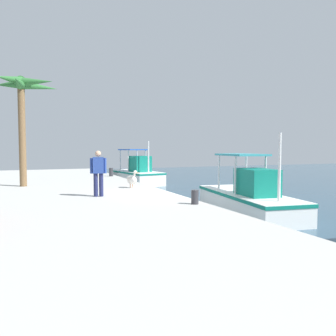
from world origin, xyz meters
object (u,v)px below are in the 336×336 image
(fishing_boat_nearest, at_px, (136,174))
(mooring_bollard_nearest, at_px, (111,172))
(fishing_boat_second, at_px, (248,198))
(pelican, at_px, (132,179))
(palm_tree, at_px, (23,95))
(fisherman_standing, at_px, (98,171))
(mooring_bollard_second, at_px, (195,197))

(fishing_boat_nearest, relative_size, mooring_bollard_nearest, 10.52)
(fishing_boat_nearest, relative_size, fishing_boat_second, 0.93)
(fishing_boat_nearest, distance_m, pelican, 9.46)
(palm_tree, bearing_deg, fishing_boat_nearest, 130.01)
(fisherman_standing, xyz_separation_m, mooring_bollard_second, (2.94, 2.54, -0.72))
(mooring_bollard_nearest, relative_size, mooring_bollard_second, 1.18)
(pelican, distance_m, mooring_bollard_nearest, 6.78)
(mooring_bollard_second, distance_m, palm_tree, 10.14)
(mooring_bollard_nearest, height_order, palm_tree, palm_tree)
(fishing_boat_nearest, relative_size, pelican, 5.96)
(fishing_boat_second, distance_m, palm_tree, 11.35)
(pelican, bearing_deg, fisherman_standing, -42.16)
(fishing_boat_second, bearing_deg, fishing_boat_nearest, -176.77)
(fishing_boat_second, xyz_separation_m, pelican, (-3.71, -3.72, 0.57))
(mooring_bollard_second, bearing_deg, fishing_boat_nearest, 170.27)
(fishing_boat_nearest, distance_m, fisherman_standing, 12.20)
(fishing_boat_nearest, distance_m, fishing_boat_second, 12.69)
(palm_tree, bearing_deg, fishing_boat_second, 52.50)
(fishing_boat_nearest, relative_size, palm_tree, 1.10)
(mooring_bollard_second, relative_size, palm_tree, 0.09)
(fishing_boat_second, height_order, pelican, fishing_boat_second)
(pelican, relative_size, mooring_bollard_second, 2.09)
(fishing_boat_second, height_order, mooring_bollard_second, fishing_boat_second)
(fishing_boat_second, bearing_deg, fisherman_standing, -105.42)
(palm_tree, bearing_deg, fisherman_standing, 28.49)
(fishing_boat_nearest, height_order, mooring_bollard_nearest, fishing_boat_nearest)
(fishing_boat_nearest, bearing_deg, mooring_bollard_nearest, -47.51)
(fishing_boat_second, relative_size, palm_tree, 1.19)
(fishing_boat_nearest, distance_m, mooring_bollard_second, 14.26)
(fishing_boat_nearest, relative_size, mooring_bollard_second, 12.45)
(fishing_boat_nearest, bearing_deg, fishing_boat_second, 3.23)
(mooring_bollard_second, height_order, palm_tree, palm_tree)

